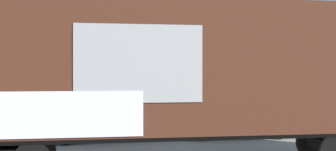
{
  "coord_description": "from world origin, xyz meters",
  "views": [
    {
      "loc": [
        -0.67,
        -12.5,
        2.58
      ],
      "look_at": [
        0.75,
        2.41,
        2.54
      ],
      "focal_mm": 48.08,
      "sensor_mm": 36.0,
      "label": 1
    }
  ],
  "objects_px": {
    "flagpole": "(132,37)",
    "parked_car_green": "(233,116)",
    "parked_car_black": "(105,120)",
    "freight_car": "(186,71)"
  },
  "relations": [
    {
      "from": "parked_car_green",
      "to": "parked_car_black",
      "type": "bearing_deg",
      "value": -176.17
    },
    {
      "from": "freight_car",
      "to": "parked_car_green",
      "type": "bearing_deg",
      "value": 64.22
    },
    {
      "from": "flagpole",
      "to": "parked_car_green",
      "type": "xyz_separation_m",
      "value": [
        3.99,
        -8.59,
        -3.94
      ]
    },
    {
      "from": "flagpole",
      "to": "parked_car_green",
      "type": "bearing_deg",
      "value": -65.11
    },
    {
      "from": "flagpole",
      "to": "parked_car_green",
      "type": "distance_m",
      "value": 10.26
    },
    {
      "from": "parked_car_black",
      "to": "parked_car_green",
      "type": "distance_m",
      "value": 5.21
    },
    {
      "from": "flagpole",
      "to": "parked_car_green",
      "type": "relative_size",
      "value": 1.68
    },
    {
      "from": "flagpole",
      "to": "parked_car_green",
      "type": "height_order",
      "value": "flagpole"
    },
    {
      "from": "parked_car_black",
      "to": "parked_car_green",
      "type": "xyz_separation_m",
      "value": [
        5.2,
        0.35,
        0.05
      ]
    },
    {
      "from": "parked_car_green",
      "to": "flagpole",
      "type": "bearing_deg",
      "value": 114.89
    }
  ]
}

